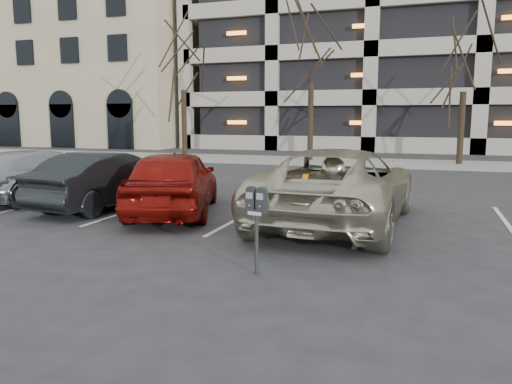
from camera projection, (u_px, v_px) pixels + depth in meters
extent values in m
plane|color=#28282B|center=(280.00, 239.00, 9.24)|extent=(140.00, 140.00, 0.00)
cube|color=gray|center=(370.00, 163.00, 24.22)|extent=(80.00, 4.00, 0.12)
cube|color=silver|center=(57.00, 200.00, 13.61)|extent=(0.10, 5.20, 0.00)
cube|color=silver|center=(146.00, 206.00, 12.73)|extent=(0.10, 5.20, 0.00)
cube|color=silver|center=(250.00, 212.00, 11.84)|extent=(0.10, 5.20, 0.00)
cube|color=silver|center=(370.00, 220.00, 10.95)|extent=(0.10, 5.20, 0.00)
cube|color=silver|center=(511.00, 229.00, 10.07)|extent=(0.10, 5.20, 0.00)
cube|color=tan|center=(74.00, 59.00, 45.10)|extent=(26.00, 16.00, 15.00)
cylinder|color=black|center=(184.00, 125.00, 27.13)|extent=(0.28, 0.28, 3.69)
cylinder|color=black|center=(310.00, 123.00, 24.89)|extent=(0.28, 0.28, 3.91)
cylinder|color=black|center=(461.00, 129.00, 22.71)|extent=(0.28, 0.28, 3.39)
cylinder|color=black|center=(256.00, 244.00, 7.12)|extent=(0.06, 0.06, 0.90)
cube|color=black|center=(256.00, 212.00, 7.05)|extent=(0.31, 0.16, 0.06)
cube|color=silver|center=(254.00, 214.00, 7.00)|extent=(0.22, 0.05, 0.05)
cube|color=gray|center=(249.00, 196.00, 7.00)|extent=(0.11, 0.03, 0.09)
cube|color=gray|center=(259.00, 197.00, 6.92)|extent=(0.11, 0.03, 0.09)
imported|color=#BBB89F|center=(338.00, 186.00, 10.49)|extent=(2.94, 5.90, 1.60)
cube|color=orange|center=(312.00, 151.00, 9.54)|extent=(0.10, 0.20, 0.01)
imported|color=maroon|center=(173.00, 181.00, 11.61)|extent=(3.16, 4.83, 1.53)
imported|color=black|center=(108.00, 180.00, 12.43)|extent=(1.99, 4.37, 1.39)
imported|color=#989B9F|center=(45.00, 174.00, 13.73)|extent=(2.76, 4.98, 1.37)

